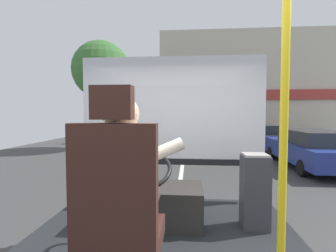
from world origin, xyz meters
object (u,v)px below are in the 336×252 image
driver_seat (119,218)px  bus_driver (124,180)px  fare_box (255,191)px  parked_car_black (263,136)px  parked_car_red (246,129)px  handrail_pole (283,150)px  parked_car_blue (310,148)px  steering_console (151,203)px  parked_car_charcoal (234,125)px

driver_seat → bus_driver: driver_seat is taller
driver_seat → fare_box: 1.63m
fare_box → driver_seat: bearing=-132.0°
parked_car_black → parked_car_red: (0.36, 5.40, 0.04)m
driver_seat → bus_driver: size_ratio=1.61×
handrail_pole → parked_car_black: size_ratio=0.48×
bus_driver → parked_car_blue: 8.50m
driver_seat → steering_console: driver_seat is taller
steering_console → parked_car_red: size_ratio=0.26×
steering_console → parked_car_red: 16.91m
driver_seat → parked_car_red: bearing=75.4°
driver_seat → steering_console: bearing=90.0°
driver_seat → parked_car_black: 12.80m
bus_driver → handrail_pole: (0.92, -0.12, 0.22)m
driver_seat → fare_box: size_ratio=1.74×
fare_box → parked_car_black: fare_box is taller
driver_seat → parked_car_black: driver_seat is taller
fare_box → parked_car_red: 16.65m
parked_car_blue → parked_car_black: (-0.23, 4.73, -0.02)m
driver_seat → handrail_pole: 1.01m
driver_seat → parked_car_charcoal: (4.61, 23.24, -0.53)m
driver_seat → parked_car_charcoal: 23.70m
driver_seat → steering_console: size_ratio=1.20×
bus_driver → parked_car_black: bearing=70.6°
driver_seat → handrail_pole: size_ratio=0.68×
bus_driver → handrail_pole: handrail_pole is taller
handrail_pole → fare_box: size_ratio=2.57×
bus_driver → fare_box: bearing=45.0°
driver_seat → fare_box: (1.08, 1.20, -0.19)m
steering_console → bus_driver: bearing=-90.0°
parked_car_blue → parked_car_charcoal: 15.90m
driver_seat → parked_car_blue: driver_seat is taller
parked_car_black → fare_box: bearing=-106.0°
fare_box → parked_car_black: size_ratio=0.19×
parked_car_charcoal → steering_console: bearing=-101.8°
steering_console → parked_car_charcoal: steering_console is taller
parked_car_red → parked_car_charcoal: parked_car_charcoal is taller
steering_console → parked_car_black: size_ratio=0.27×
handrail_pole → steering_console: bearing=127.7°
bus_driver → driver_seat: bearing=-90.0°
handrail_pole → parked_car_red: size_ratio=0.46×
steering_console → handrail_pole: 1.69m
parked_car_blue → parked_car_red: size_ratio=1.05×
steering_console → handrail_pole: (0.92, -1.19, 0.76)m
bus_driver → parked_car_black: (4.20, 11.95, -0.77)m
steering_console → parked_car_red: steering_console is taller
fare_box → steering_console: bearing=-179.6°
parked_car_charcoal → parked_car_blue: bearing=-90.7°
parked_car_red → parked_car_charcoal: 5.76m
steering_console → parked_car_red: (4.56, 16.28, -0.19)m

